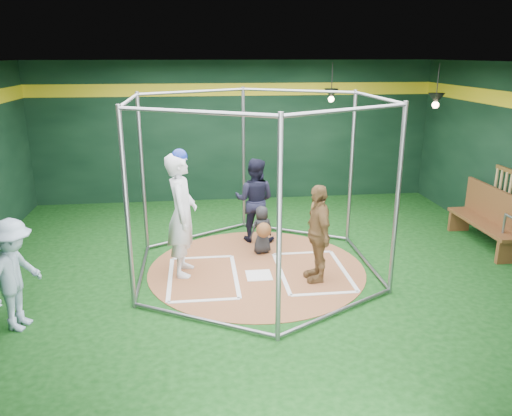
{
  "coord_description": "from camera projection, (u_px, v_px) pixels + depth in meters",
  "views": [
    {
      "loc": [
        -0.98,
        -8.03,
        3.64
      ],
      "look_at": [
        0.0,
        0.1,
        1.1
      ],
      "focal_mm": 35.0,
      "sensor_mm": 36.0,
      "label": 1
    }
  ],
  "objects": [
    {
      "name": "room_shell",
      "position": [
        257.0,
        172.0,
        8.3
      ],
      "size": [
        10.1,
        9.1,
        3.53
      ],
      "color": "black",
      "rests_on": "ground"
    },
    {
      "name": "clay_disc",
      "position": [
        257.0,
        269.0,
        8.81
      ],
      "size": [
        3.8,
        3.8,
        0.01
      ],
      "primitive_type": "cylinder",
      "color": "#955936",
      "rests_on": "ground"
    },
    {
      "name": "home_plate",
      "position": [
        259.0,
        275.0,
        8.52
      ],
      "size": [
        0.43,
        0.43,
        0.01
      ],
      "primitive_type": "cube",
      "color": "white",
      "rests_on": "clay_disc"
    },
    {
      "name": "batter_box_left",
      "position": [
        203.0,
        277.0,
        8.46
      ],
      "size": [
        1.17,
        1.77,
        0.01
      ],
      "color": "white",
      "rests_on": "clay_disc"
    },
    {
      "name": "batter_box_right",
      "position": [
        313.0,
        271.0,
        8.67
      ],
      "size": [
        1.17,
        1.77,
        0.01
      ],
      "color": "white",
      "rests_on": "clay_disc"
    },
    {
      "name": "batting_cage",
      "position": [
        257.0,
        187.0,
        8.36
      ],
      "size": [
        4.05,
        4.67,
        3.0
      ],
      "color": "gray",
      "rests_on": "ground"
    },
    {
      "name": "bat_rack",
      "position": [
        512.0,
        197.0,
        9.44
      ],
      "size": [
        0.07,
        1.25,
        0.98
      ],
      "color": "brown",
      "rests_on": "room_shell"
    },
    {
      "name": "pendant_lamp_near",
      "position": [
        331.0,
        94.0,
        11.66
      ],
      "size": [
        0.34,
        0.34,
        0.9
      ],
      "color": "black",
      "rests_on": "room_shell"
    },
    {
      "name": "pendant_lamp_far",
      "position": [
        436.0,
        99.0,
        10.35
      ],
      "size": [
        0.34,
        0.34,
        0.9
      ],
      "color": "black",
      "rests_on": "room_shell"
    },
    {
      "name": "batter_figure",
      "position": [
        182.0,
        214.0,
        8.33
      ],
      "size": [
        0.56,
        0.8,
        2.17
      ],
      "color": "silver",
      "rests_on": "clay_disc"
    },
    {
      "name": "visitor_leopard",
      "position": [
        318.0,
        233.0,
        8.17
      ],
      "size": [
        0.45,
        0.98,
        1.64
      ],
      "primitive_type": "imported",
      "rotation": [
        0.0,
        0.0,
        -1.52
      ],
      "color": "#9D7643",
      "rests_on": "clay_disc"
    },
    {
      "name": "catcher_figure",
      "position": [
        262.0,
        230.0,
        9.35
      ],
      "size": [
        0.51,
        0.6,
        0.92
      ],
      "color": "black",
      "rests_on": "clay_disc"
    },
    {
      "name": "umpire",
      "position": [
        255.0,
        200.0,
        9.92
      ],
      "size": [
        0.99,
        0.88,
        1.68
      ],
      "primitive_type": "imported",
      "rotation": [
        0.0,
        0.0,
        2.8
      ],
      "color": "black",
      "rests_on": "clay_disc"
    },
    {
      "name": "bystander_blue",
      "position": [
        14.0,
        275.0,
        6.72
      ],
      "size": [
        0.84,
        1.14,
        1.58
      ],
      "primitive_type": "imported",
      "rotation": [
        0.0,
        0.0,
        1.3
      ],
      "color": "#99B2CB",
      "rests_on": "ground"
    },
    {
      "name": "dugout_bench",
      "position": [
        488.0,
        217.0,
        9.74
      ],
      "size": [
        0.46,
        1.98,
        1.16
      ],
      "color": "brown",
      "rests_on": "ground"
    }
  ]
}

